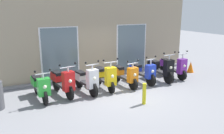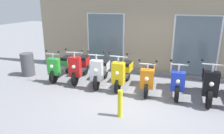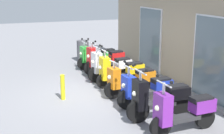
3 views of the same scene
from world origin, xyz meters
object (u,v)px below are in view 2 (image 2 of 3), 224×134
(scooter_yellow, at_px, (123,72))
(scooter_orange, at_px, (148,77))
(scooter_green, at_px, (61,66))
(scooter_blue, at_px, (177,80))
(curb_bollard, at_px, (120,104))
(scooter_white, at_px, (101,70))
(trash_bin, at_px, (28,64))
(scooter_red, at_px, (80,66))
(scooter_black, at_px, (209,83))

(scooter_yellow, bearing_deg, scooter_orange, -1.23)
(scooter_green, relative_size, scooter_blue, 0.99)
(curb_bollard, bearing_deg, scooter_orange, 79.23)
(scooter_green, height_order, scooter_white, scooter_white)
(scooter_orange, xyz_separation_m, trash_bin, (-4.62, -0.10, -0.03))
(scooter_red, xyz_separation_m, scooter_black, (4.22, -0.16, -0.02))
(scooter_green, distance_m, scooter_white, 1.62)
(scooter_red, xyz_separation_m, scooter_yellow, (1.62, -0.07, -0.02))
(scooter_blue, bearing_deg, scooter_red, 179.31)
(scooter_red, bearing_deg, scooter_black, -2.11)
(scooter_white, xyz_separation_m, scooter_orange, (1.63, 0.00, -0.03))
(scooter_green, bearing_deg, scooter_white, -3.04)
(scooter_yellow, relative_size, scooter_black, 0.96)
(scooter_yellow, distance_m, trash_bin, 3.77)
(scooter_green, relative_size, curb_bollard, 2.32)
(scooter_white, xyz_separation_m, scooter_blue, (2.51, 0.05, -0.04))
(scooter_red, height_order, scooter_blue, scooter_red)
(scooter_red, relative_size, scooter_yellow, 1.03)
(scooter_red, height_order, curb_bollard, scooter_red)
(scooter_green, relative_size, scooter_white, 0.99)
(scooter_orange, xyz_separation_m, scooter_blue, (0.88, 0.05, -0.01))
(scooter_yellow, xyz_separation_m, curb_bollard, (0.50, -1.87, -0.16))
(scooter_yellow, height_order, scooter_blue, scooter_yellow)
(scooter_orange, height_order, curb_bollard, scooter_orange)
(scooter_white, distance_m, scooter_blue, 2.51)
(scooter_white, relative_size, scooter_orange, 1.01)
(scooter_yellow, height_order, scooter_black, scooter_black)
(scooter_green, distance_m, scooter_blue, 4.12)
(scooter_orange, relative_size, scooter_blue, 0.99)
(scooter_white, xyz_separation_m, scooter_black, (3.37, -0.06, 0.01))
(curb_bollard, bearing_deg, scooter_red, 137.45)
(scooter_white, relative_size, curb_bollard, 2.35)
(scooter_red, relative_size, scooter_blue, 1.01)
(scooter_black, bearing_deg, curb_bollard, -139.53)
(scooter_white, xyz_separation_m, trash_bin, (-2.99, -0.09, -0.06))
(scooter_red, bearing_deg, scooter_green, -179.46)
(scooter_black, relative_size, trash_bin, 1.93)
(scooter_blue, height_order, curb_bollard, scooter_blue)
(scooter_orange, bearing_deg, scooter_red, 177.94)
(scooter_white, height_order, curb_bollard, scooter_white)
(scooter_orange, relative_size, trash_bin, 1.89)
(scooter_black, bearing_deg, scooter_blue, 172.44)
(scooter_blue, distance_m, trash_bin, 5.50)
(scooter_red, height_order, scooter_orange, scooter_red)
(scooter_green, bearing_deg, trash_bin, -172.67)
(scooter_white, height_order, scooter_orange, scooter_white)
(trash_bin, bearing_deg, scooter_red, 4.90)
(scooter_yellow, height_order, trash_bin, scooter_yellow)
(scooter_green, height_order, scooter_yellow, scooter_yellow)
(scooter_red, distance_m, trash_bin, 2.16)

